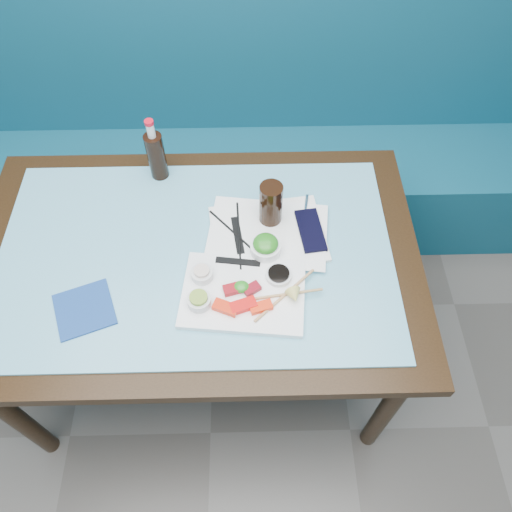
{
  "coord_description": "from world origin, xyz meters",
  "views": [
    {
      "loc": [
        0.17,
        0.57,
        2.03
      ],
      "look_at": [
        0.19,
        1.41,
        0.8
      ],
      "focal_mm": 35.0,
      "sensor_mm": 36.0,
      "label": 1
    }
  ],
  "objects_px": {
    "booth_bench": "(212,153)",
    "cola_glass": "(271,204)",
    "sashimi_plate": "(243,293)",
    "cola_bottle_body": "(157,156)",
    "dining_table": "(198,270)",
    "seaweed_bowl": "(265,248)",
    "serving_tray": "(268,234)",
    "blue_napkin": "(84,309)"
  },
  "relations": [
    {
      "from": "sashimi_plate",
      "to": "cola_bottle_body",
      "type": "distance_m",
      "value": 0.57
    },
    {
      "from": "dining_table",
      "to": "cola_glass",
      "type": "relative_size",
      "value": 9.35
    },
    {
      "from": "blue_napkin",
      "to": "cola_bottle_body",
      "type": "bearing_deg",
      "value": 71.89
    },
    {
      "from": "booth_bench",
      "to": "cola_bottle_body",
      "type": "bearing_deg",
      "value": -105.26
    },
    {
      "from": "booth_bench",
      "to": "dining_table",
      "type": "distance_m",
      "value": 0.89
    },
    {
      "from": "serving_tray",
      "to": "cola_bottle_body",
      "type": "distance_m",
      "value": 0.46
    },
    {
      "from": "booth_bench",
      "to": "serving_tray",
      "type": "height_order",
      "value": "booth_bench"
    },
    {
      "from": "dining_table",
      "to": "booth_bench",
      "type": "bearing_deg",
      "value": 90.0
    },
    {
      "from": "booth_bench",
      "to": "cola_bottle_body",
      "type": "distance_m",
      "value": 0.7
    },
    {
      "from": "serving_tray",
      "to": "blue_napkin",
      "type": "bearing_deg",
      "value": -161.59
    },
    {
      "from": "booth_bench",
      "to": "seaweed_bowl",
      "type": "distance_m",
      "value": 0.97
    },
    {
      "from": "seaweed_bowl",
      "to": "cola_bottle_body",
      "type": "relative_size",
      "value": 0.54
    },
    {
      "from": "booth_bench",
      "to": "seaweed_bowl",
      "type": "xyz_separation_m",
      "value": [
        0.22,
        -0.85,
        0.42
      ]
    },
    {
      "from": "cola_glass",
      "to": "cola_bottle_body",
      "type": "xyz_separation_m",
      "value": [
        -0.37,
        0.22,
        -0.0
      ]
    },
    {
      "from": "sashimi_plate",
      "to": "cola_glass",
      "type": "height_order",
      "value": "cola_glass"
    },
    {
      "from": "seaweed_bowl",
      "to": "dining_table",
      "type": "bearing_deg",
      "value": 178.16
    },
    {
      "from": "seaweed_bowl",
      "to": "blue_napkin",
      "type": "bearing_deg",
      "value": -160.9
    },
    {
      "from": "cola_glass",
      "to": "cola_bottle_body",
      "type": "distance_m",
      "value": 0.43
    },
    {
      "from": "serving_tray",
      "to": "sashimi_plate",
      "type": "bearing_deg",
      "value": -117.16
    },
    {
      "from": "booth_bench",
      "to": "cola_glass",
      "type": "relative_size",
      "value": 20.04
    },
    {
      "from": "booth_bench",
      "to": "sashimi_plate",
      "type": "relative_size",
      "value": 8.46
    },
    {
      "from": "cola_glass",
      "to": "serving_tray",
      "type": "bearing_deg",
      "value": -100.3
    },
    {
      "from": "dining_table",
      "to": "cola_glass",
      "type": "height_order",
      "value": "cola_glass"
    },
    {
      "from": "cola_glass",
      "to": "seaweed_bowl",
      "type": "bearing_deg",
      "value": -98.75
    },
    {
      "from": "cola_bottle_body",
      "to": "dining_table",
      "type": "bearing_deg",
      "value": -68.13
    },
    {
      "from": "booth_bench",
      "to": "serving_tray",
      "type": "bearing_deg",
      "value": -73.61
    },
    {
      "from": "sashimi_plate",
      "to": "blue_napkin",
      "type": "distance_m",
      "value": 0.46
    },
    {
      "from": "dining_table",
      "to": "cola_bottle_body",
      "type": "bearing_deg",
      "value": 111.87
    },
    {
      "from": "seaweed_bowl",
      "to": "cola_bottle_body",
      "type": "height_order",
      "value": "cola_bottle_body"
    },
    {
      "from": "sashimi_plate",
      "to": "cola_glass",
      "type": "distance_m",
      "value": 0.3
    },
    {
      "from": "dining_table",
      "to": "seaweed_bowl",
      "type": "relative_size",
      "value": 14.97
    },
    {
      "from": "dining_table",
      "to": "sashimi_plate",
      "type": "height_order",
      "value": "sashimi_plate"
    },
    {
      "from": "cola_glass",
      "to": "blue_napkin",
      "type": "xyz_separation_m",
      "value": [
        -0.55,
        -0.31,
        -0.08
      ]
    },
    {
      "from": "blue_napkin",
      "to": "dining_table",
      "type": "bearing_deg",
      "value": 31.45
    },
    {
      "from": "booth_bench",
      "to": "cola_bottle_body",
      "type": "xyz_separation_m",
      "value": [
        -0.14,
        -0.5,
        0.47
      ]
    },
    {
      "from": "sashimi_plate",
      "to": "seaweed_bowl",
      "type": "height_order",
      "value": "seaweed_bowl"
    },
    {
      "from": "cola_bottle_body",
      "to": "booth_bench",
      "type": "bearing_deg",
      "value": 74.74
    },
    {
      "from": "sashimi_plate",
      "to": "seaweed_bowl",
      "type": "relative_size",
      "value": 3.79
    },
    {
      "from": "dining_table",
      "to": "blue_napkin",
      "type": "height_order",
      "value": "blue_napkin"
    },
    {
      "from": "blue_napkin",
      "to": "serving_tray",
      "type": "bearing_deg",
      "value": 25.62
    },
    {
      "from": "serving_tray",
      "to": "blue_napkin",
      "type": "distance_m",
      "value": 0.59
    },
    {
      "from": "seaweed_bowl",
      "to": "sashimi_plate",
      "type": "bearing_deg",
      "value": -115.78
    }
  ]
}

